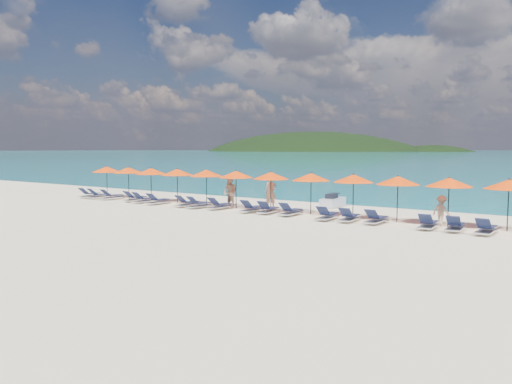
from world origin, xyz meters
The scene contains 37 objects.
ground centered at (0.00, 0.00, 0.00)m, with size 1400.00×1400.00×0.00m, color beige.
headland_main centered at (-300.00, 540.00, -38.00)m, with size 374.00×242.00×126.50m.
headland_small centered at (-150.00, 560.00, -35.00)m, with size 162.00×126.00×85.50m.
jetski centered at (1.85, 8.43, 0.33)m, with size 1.03×2.32×0.80m.
beachgoer_a centered at (-0.65, 5.40, 0.98)m, with size 0.71×0.47×1.95m, color tan.
beachgoer_b centered at (-2.76, 4.23, 0.95)m, with size 0.92×0.53×1.90m, color tan.
beachgoer_c centered at (9.32, 4.51, 0.70)m, with size 0.91×0.42×1.40m, color tan.
umbrella_0 centered at (-14.52, 4.55, 2.02)m, with size 2.10×2.10×2.28m.
umbrella_1 centered at (-12.17, 4.58, 2.02)m, with size 2.10×2.10×2.28m.
umbrella_2 centered at (-9.70, 4.42, 2.02)m, with size 2.10×2.10×2.28m.
umbrella_3 centered at (-7.28, 4.45, 2.02)m, with size 2.10×2.10×2.28m.
umbrella_4 centered at (-4.89, 4.56, 2.02)m, with size 2.10×2.10×2.28m.
umbrella_5 centered at (-2.48, 4.45, 2.02)m, with size 2.10×2.10×2.28m.
umbrella_6 centered at (-0.04, 4.50, 2.02)m, with size 2.10×2.10×2.28m.
umbrella_7 centered at (2.46, 4.64, 2.02)m, with size 2.10×2.10×2.28m.
umbrella_8 centered at (4.88, 4.70, 2.02)m, with size 2.10×2.10×2.28m.
umbrella_9 centered at (7.27, 4.47, 2.02)m, with size 2.10×2.10×2.28m.
umbrella_10 centered at (9.61, 4.53, 2.02)m, with size 2.10×2.10×2.28m.
umbrella_11 centered at (12.03, 4.66, 2.02)m, with size 2.10×2.10×2.28m.
lounger_0 centered at (-14.98, 3.36, 0.24)m, with size 0.73×1.74×0.66m.
lounger_1 centered at (-13.88, 3.34, 0.24)m, with size 0.73×1.74×0.66m.
lounger_2 centered at (-12.55, 3.42, 0.24)m, with size 0.71×1.73×0.66m.
lounger_3 centered at (-10.27, 3.48, 0.24)m, with size 0.64×1.71×0.66m.
lounger_4 centered at (-9.08, 3.21, 0.24)m, with size 0.67×1.72×0.66m.
lounger_5 centered at (-7.78, 3.20, 0.24)m, with size 0.66×1.72×0.66m.
lounger_6 centered at (-5.33, 3.27, 0.24)m, with size 0.70×1.73×0.66m.
lounger_7 centered at (-4.26, 3.17, 0.24)m, with size 0.77×1.75×0.66m.
lounger_8 centered at (-2.89, 3.40, 0.24)m, with size 0.64×1.71×0.66m.
lounger_9 centered at (-0.56, 3.39, 0.24)m, with size 0.67×1.72×0.66m.
lounger_10 centered at (0.50, 3.45, 0.24)m, with size 0.79×1.75×0.66m.
lounger_11 centered at (1.89, 3.48, 0.24)m, with size 0.64×1.71×0.66m.
lounger_12 centered at (4.22, 3.15, 0.24)m, with size 0.74×1.74×0.66m.
lounger_13 centered at (5.35, 3.25, 0.24)m, with size 0.79×1.75×0.66m.
lounger_14 centered at (6.67, 3.38, 0.24)m, with size 0.67×1.72×0.66m.
lounger_15 centered at (9.11, 3.24, 0.24)m, with size 0.74×1.74×0.66m.
lounger_16 centered at (10.23, 3.32, 0.24)m, with size 0.76×1.75×0.66m.
lounger_17 centered at (11.47, 3.23, 0.24)m, with size 0.67×1.72×0.66m.
Camera 1 is at (15.51, -18.80, 3.53)m, focal length 35.00 mm.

